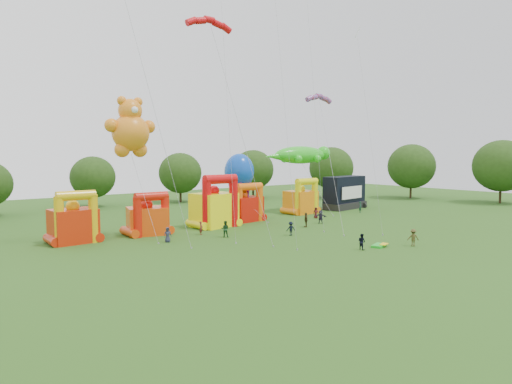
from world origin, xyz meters
TOP-DOWN VIEW (x-y plane):
  - ground at (0.00, 0.00)m, footprint 160.00×160.00m
  - tree_ring at (-1.17, 0.61)m, footprint 122.85×124.94m
  - bouncy_castle_0 at (-20.48, 26.20)m, footprint 4.68×3.85m
  - bouncy_castle_1 at (-12.18, 25.93)m, footprint 5.15×4.52m
  - bouncy_castle_2 at (-2.79, 26.01)m, footprint 5.91×5.09m
  - bouncy_castle_3 at (3.15, 27.59)m, footprint 5.03×4.26m
  - bouncy_castle_4 at (15.10, 28.63)m, footprint 5.00×4.20m
  - stage_trailer at (25.43, 28.83)m, footprint 9.33×4.69m
  - teddy_bear_kite at (-14.19, 24.64)m, footprint 5.82×7.44m
  - gecko_kite at (16.74, 30.06)m, footprint 13.88×9.85m
  - octopus_kite at (3.00, 27.85)m, footprint 4.19×6.42m
  - parafoil_kites at (-1.57, 16.64)m, footprint 32.52×10.93m
  - diamond_kites at (1.58, 15.20)m, footprint 18.87×13.18m
  - folded_kite_bundle at (3.57, 4.95)m, footprint 2.22×1.61m
  - spectator_0 at (-12.49, 20.33)m, footprint 0.90×0.69m
  - spectator_1 at (-7.32, 22.04)m, footprint 0.67×0.66m
  - spectator_2 at (-5.94, 19.05)m, footprint 1.15×1.13m
  - spectator_3 at (0.65, 15.22)m, footprint 1.19×0.90m
  - spectator_4 at (6.26, 18.52)m, footprint 0.93×1.19m
  - spectator_5 at (9.99, 19.52)m, footprint 1.34×1.73m
  - spectator_6 at (12.98, 23.38)m, footprint 0.96×0.87m
  - spectator_7 at (23.30, 23.61)m, footprint 0.78×0.70m
  - spectator_8 at (0.96, 5.13)m, footprint 0.61×0.79m
  - spectator_9 at (6.53, 3.02)m, footprint 1.31×1.25m

SIDE VIEW (x-z plane):
  - ground at x=0.00m, z-range 0.00..0.00m
  - folded_kite_bundle at x=3.57m, z-range -0.02..0.29m
  - spectator_1 at x=-7.32m, z-range 0.00..1.56m
  - spectator_8 at x=0.96m, z-range 0.00..1.61m
  - spectator_3 at x=0.65m, z-range 0.00..1.63m
  - spectator_0 at x=-12.49m, z-range 0.00..1.64m
  - spectator_6 at x=12.98m, z-range 0.00..1.64m
  - spectator_9 at x=6.53m, z-range 0.00..1.79m
  - spectator_7 at x=23.30m, z-range 0.00..1.79m
  - spectator_5 at x=9.99m, z-range 0.00..1.83m
  - spectator_2 at x=-5.94m, z-range 0.00..1.87m
  - spectator_4 at x=6.26m, z-range 0.00..1.89m
  - bouncy_castle_1 at x=-12.18m, z-range -0.59..4.51m
  - bouncy_castle_3 at x=3.15m, z-range -0.63..4.80m
  - bouncy_castle_4 at x=15.10m, z-range -0.66..4.99m
  - bouncy_castle_0 at x=-20.48m, z-range -0.66..5.00m
  - bouncy_castle_2 at x=-2.79m, z-range -0.83..6.02m
  - stage_trailer at x=25.43m, z-range -0.10..5.51m
  - octopus_kite at x=3.00m, z-range 0.60..10.18m
  - tree_ring at x=-1.17m, z-range 0.22..12.30m
  - gecko_kite at x=16.74m, z-range 3.01..13.81m
  - teddy_bear_kite at x=-14.19m, z-range 2.11..18.00m
  - parafoil_kites at x=-1.57m, z-range -2.92..24.42m
  - diamond_kites at x=1.58m, z-range -2.93..32.63m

